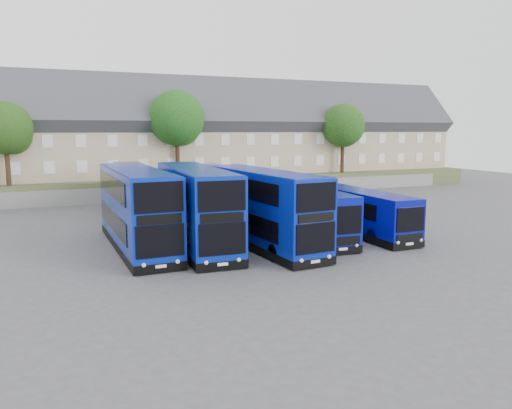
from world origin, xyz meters
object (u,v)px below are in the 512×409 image
object	(u,v)px
tree_far	(353,125)
dd_front_left	(137,210)
tree_mid	(178,120)
dd_front_mid	(196,208)
tree_west	(7,130)
coach_east_a	(301,211)
tree_east	(344,127)

from	to	relation	value
tree_far	dd_front_left	bearing A→B (deg)	-140.60
dd_front_left	tree_far	world-z (taller)	tree_far
tree_mid	tree_far	distance (m)	26.80
tree_mid	tree_far	size ratio (longest dim) A/B	1.06
dd_front_mid	tree_far	world-z (taller)	tree_far
tree_west	coach_east_a	bearing A→B (deg)	-49.10
tree_east	dd_front_mid	bearing A→B (deg)	-138.51
tree_east	coach_east_a	bearing A→B (deg)	-128.75
dd_front_mid	tree_mid	world-z (taller)	tree_mid
tree_far	dd_front_mid	bearing A→B (deg)	-136.79
dd_front_left	tree_west	distance (m)	22.98
dd_front_left	tree_east	xyz separation A→B (m)	(28.22, 21.11, 5.04)
coach_east_a	tree_west	size ratio (longest dim) A/B	1.61
tree_mid	tree_east	world-z (taller)	tree_mid
coach_east_a	tree_mid	distance (m)	23.15
coach_east_a	tree_east	distance (m)	28.25
tree_far	coach_east_a	bearing A→B (deg)	-129.21
dd_front_mid	tree_far	xyz separation A→B (m)	(30.81, 28.94, 5.37)
tree_mid	tree_far	world-z (taller)	tree_mid
coach_east_a	tree_west	distance (m)	29.05
dd_front_left	tree_far	bearing A→B (deg)	38.82
dd_front_left	tree_west	size ratio (longest dim) A/B	1.57
dd_front_left	tree_mid	xyz separation A→B (m)	(8.22, 21.61, 5.72)
tree_mid	dd_front_mid	bearing A→B (deg)	-102.09
tree_east	dd_front_left	bearing A→B (deg)	-143.20
dd_front_mid	tree_east	size ratio (longest dim) A/B	1.50
tree_far	tree_east	bearing A→B (deg)	-130.60
dd_front_left	dd_front_mid	world-z (taller)	dd_front_mid
tree_west	tree_east	bearing A→B (deg)	0.00
dd_front_left	coach_east_a	distance (m)	10.94
tree_east	tree_far	xyz separation A→B (m)	(6.00, 7.00, 0.34)
coach_east_a	tree_west	bearing A→B (deg)	136.00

